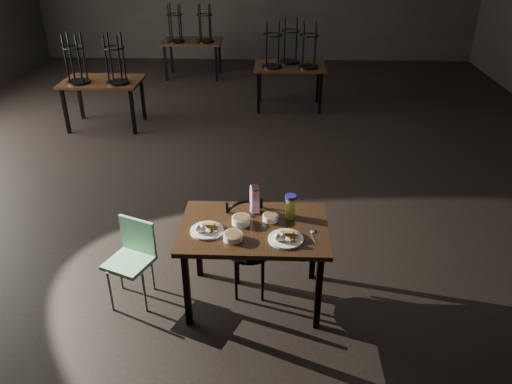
{
  "coord_description": "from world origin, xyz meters",
  "views": [
    {
      "loc": [
        0.47,
        -5.94,
        2.93
      ],
      "look_at": [
        0.32,
        -2.14,
        0.85
      ],
      "focal_mm": 35.0,
      "sensor_mm": 36.0,
      "label": 1
    }
  ],
  "objects_px": {
    "juice_carton": "(255,199)",
    "bentwood_chair": "(248,241)",
    "school_chair": "(133,254)",
    "water_bottle": "(290,206)",
    "main_table": "(254,235)"
  },
  "relations": [
    {
      "from": "water_bottle",
      "to": "school_chair",
      "type": "relative_size",
      "value": 0.28
    },
    {
      "from": "main_table",
      "to": "water_bottle",
      "type": "height_order",
      "value": "water_bottle"
    },
    {
      "from": "juice_carton",
      "to": "water_bottle",
      "type": "relative_size",
      "value": 1.28
    },
    {
      "from": "bentwood_chair",
      "to": "school_chair",
      "type": "height_order",
      "value": "bentwood_chair"
    },
    {
      "from": "main_table",
      "to": "water_bottle",
      "type": "xyz_separation_m",
      "value": [
        0.29,
        0.16,
        0.18
      ]
    },
    {
      "from": "main_table",
      "to": "juice_carton",
      "type": "height_order",
      "value": "juice_carton"
    },
    {
      "from": "bentwood_chair",
      "to": "water_bottle",
      "type": "bearing_deg",
      "value": -18.3
    },
    {
      "from": "water_bottle",
      "to": "bentwood_chair",
      "type": "xyz_separation_m",
      "value": [
        -0.36,
        0.0,
        -0.35
      ]
    },
    {
      "from": "juice_carton",
      "to": "bentwood_chair",
      "type": "height_order",
      "value": "juice_carton"
    },
    {
      "from": "main_table",
      "to": "school_chair",
      "type": "bearing_deg",
      "value": 179.77
    },
    {
      "from": "main_table",
      "to": "school_chair",
      "type": "xyz_separation_m",
      "value": [
        -1.03,
        0.0,
        -0.23
      ]
    },
    {
      "from": "juice_carton",
      "to": "bentwood_chair",
      "type": "distance_m",
      "value": 0.38
    },
    {
      "from": "water_bottle",
      "to": "bentwood_chair",
      "type": "height_order",
      "value": "water_bottle"
    },
    {
      "from": "water_bottle",
      "to": "bentwood_chair",
      "type": "distance_m",
      "value": 0.5
    },
    {
      "from": "juice_carton",
      "to": "school_chair",
      "type": "height_order",
      "value": "juice_carton"
    }
  ]
}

